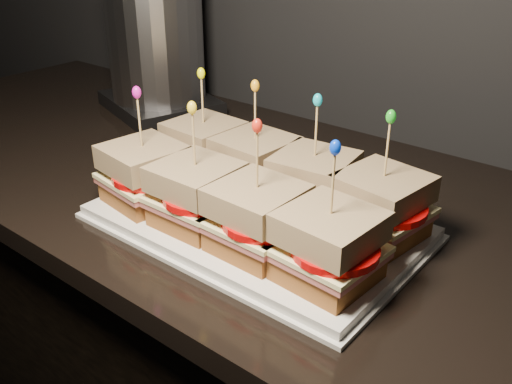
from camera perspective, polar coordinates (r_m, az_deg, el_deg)
The scene contains 61 objects.
platter at distance 0.77m, azimuth 0.00°, elevation -3.05°, with size 0.42×0.26×0.02m, color white.
platter_rim at distance 0.77m, azimuth 0.00°, elevation -3.44°, with size 0.43×0.27×0.01m, color white.
sandwich_0_bread_bot at distance 0.89m, azimuth -5.11°, elevation 2.72°, with size 0.10×0.10×0.03m, color brown.
sandwich_0_ham at distance 0.88m, azimuth -5.16°, elevation 3.74°, with size 0.11×0.10×0.01m, color #B34D4F.
sandwich_0_cheese at distance 0.88m, azimuth -5.18°, elevation 4.16°, with size 0.11×0.10×0.01m, color #FFF4A7.
sandwich_0_tomato at distance 0.87m, azimuth -4.89°, elevation 4.31°, with size 0.10×0.10×0.01m, color red.
sandwich_0_bread_top at distance 0.87m, azimuth -5.25°, elevation 5.90°, with size 0.10×0.10×0.03m, color #5A3612.
sandwich_0_pick at distance 0.86m, azimuth -5.38°, elevation 8.82°, with size 0.00×0.00×0.09m, color tan.
sandwich_0_frill at distance 0.84m, azimuth -5.51°, elevation 11.73°, with size 0.01×0.01×0.02m, color #F4F701.
sandwich_1_bread_bot at distance 0.83m, azimuth -0.09°, elevation 0.97°, with size 0.10×0.10×0.03m, color brown.
sandwich_1_ham at distance 0.82m, azimuth -0.09°, elevation 2.05°, with size 0.11×0.10×0.01m, color #B34D4F.
sandwich_1_cheese at distance 0.82m, azimuth -0.09°, elevation 2.49°, with size 0.11×0.10×0.01m, color #FFF4A7.
sandwich_1_tomato at distance 0.81m, azimuth 0.31°, elevation 2.62°, with size 0.10×0.10×0.01m, color red.
sandwich_1_bread_top at distance 0.81m, azimuth -0.09°, elevation 4.34°, with size 0.10×0.10×0.03m, color #5A3612.
sandwich_1_pick at distance 0.79m, azimuth -0.09°, elevation 7.46°, with size 0.00×0.00×0.09m, color tan.
sandwich_1_frill at distance 0.78m, azimuth -0.09°, elevation 10.59°, with size 0.01×0.01×0.02m, color orange.
sandwich_2_bread_bot at distance 0.78m, azimuth 5.67°, elevation -1.05°, with size 0.10×0.10×0.03m, color brown.
sandwich_2_ham at distance 0.77m, azimuth 5.72°, elevation 0.09°, with size 0.11×0.10×0.01m, color #B34D4F.
sandwich_2_cheese at distance 0.77m, azimuth 5.75°, elevation 0.55°, with size 0.11×0.10×0.01m, color #FFF4A7.
sandwich_2_tomato at distance 0.75m, azimuth 6.28°, elevation 0.66°, with size 0.10×0.10×0.01m, color red.
sandwich_2_bread_top at distance 0.75m, azimuth 5.84°, elevation 2.50°, with size 0.10×0.10×0.03m, color #5A3612.
sandwich_2_pick at distance 0.74m, azimuth 6.01°, elevation 5.81°, with size 0.00×0.00×0.09m, color tan.
sandwich_2_frill at distance 0.72m, azimuth 6.18°, elevation 9.15°, with size 0.01×0.01×0.02m, color #11AFC6.
sandwich_3_bread_bot at distance 0.74m, azimuth 12.17°, elevation -3.32°, with size 0.10×0.10×0.03m, color brown.
sandwich_3_ham at distance 0.73m, azimuth 12.30°, elevation -2.14°, with size 0.11×0.10×0.01m, color #B34D4F.
sandwich_3_cheese at distance 0.72m, azimuth 12.36°, elevation -1.65°, with size 0.11×0.10×0.01m, color #FFF4A7.
sandwich_3_tomato at distance 0.71m, azimuth 13.04°, elevation -1.58°, with size 0.10×0.10×0.01m, color red.
sandwich_3_bread_top at distance 0.71m, azimuth 12.58°, elevation 0.38°, with size 0.10×0.10×0.03m, color #5A3612.
sandwich_3_pick at distance 0.69m, azimuth 12.96°, elevation 3.84°, with size 0.00×0.00×0.09m, color tan.
sandwich_3_frill at distance 0.68m, azimuth 13.34°, elevation 7.35°, with size 0.01×0.01×0.02m, color green.
sandwich_4_bread_bot at distance 0.82m, azimuth -10.92°, elevation 0.01°, with size 0.10×0.10×0.03m, color brown.
sandwich_4_ham at distance 0.81m, azimuth -11.02°, elevation 1.11°, with size 0.11×0.10×0.01m, color #B34D4F.
sandwich_4_cheese at distance 0.81m, azimuth -11.06°, elevation 1.55°, with size 0.11×0.10×0.01m, color #FFF4A7.
sandwich_4_tomato at distance 0.79m, azimuth -10.87°, elevation 1.67°, with size 0.10×0.10×0.01m, color red.
sandwich_4_bread_top at distance 0.80m, azimuth -11.24°, elevation 3.42°, with size 0.10×0.10×0.03m, color #5A3612.
sandwich_4_pick at distance 0.78m, azimuth -11.54°, elevation 6.57°, with size 0.00×0.00×0.09m, color tan.
sandwich_4_frill at distance 0.76m, azimuth -11.85°, elevation 9.73°, with size 0.01×0.01×0.02m, color #D714B0.
sandwich_5_bread_bot at distance 0.75m, azimuth -5.87°, elevation -2.14°, with size 0.10×0.10×0.03m, color brown.
sandwich_5_ham at distance 0.74m, azimuth -5.93°, elevation -0.98°, with size 0.11×0.10×0.01m, color #B34D4F.
sandwich_5_cheese at distance 0.74m, azimuth -5.96°, elevation -0.50°, with size 0.11×0.10×0.01m, color #FFF4A7.
sandwich_5_tomato at distance 0.72m, azimuth -5.64°, elevation -0.41°, with size 0.10×0.10×0.01m, color red.
sandwich_5_bread_top at distance 0.73m, azimuth -6.06°, elevation 1.51°, with size 0.10×0.10×0.03m, color #5A3612.
sandwich_5_pick at distance 0.71m, azimuth -6.24°, elevation 4.92°, with size 0.00×0.00×0.09m, color tan.
sandwich_5_frill at distance 0.69m, azimuth -6.43°, elevation 8.38°, with size 0.01×0.01×0.02m, color yellow.
sandwich_6_bread_bot at distance 0.69m, azimuth 0.10°, elevation -4.67°, with size 0.10×0.10×0.03m, color brown.
sandwich_6_ham at distance 0.68m, azimuth 0.11°, elevation -3.43°, with size 0.11×0.10×0.01m, color #B34D4F.
sandwich_6_cheese at distance 0.68m, azimuth 0.11°, elevation -2.92°, with size 0.11×0.10×0.01m, color #FFF4A7.
sandwich_6_tomato at distance 0.67m, azimuth 0.59°, elevation -2.88°, with size 0.10×0.10×0.01m, color red.
sandwich_6_bread_top at distance 0.67m, azimuth 0.11°, elevation -0.78°, with size 0.10×0.10×0.03m, color #5A3612.
sandwich_6_pick at distance 0.65m, azimuth 0.11°, elevation 2.88°, with size 0.00×0.00×0.09m, color tan.
sandwich_6_frill at distance 0.63m, azimuth 0.11°, elevation 6.63°, with size 0.01×0.01×0.02m, color red.
sandwich_7_bread_bot at distance 0.64m, azimuth 7.13°, elevation -7.55°, with size 0.10×0.10×0.03m, color brown.
sandwich_7_ham at distance 0.63m, azimuth 7.22°, elevation -6.26°, with size 0.11×0.10×0.01m, color #B34D4F.
sandwich_7_cheese at distance 0.63m, azimuth 7.25°, elevation -5.72°, with size 0.11×0.10×0.01m, color #FFF4A7.
sandwich_7_tomato at distance 0.62m, azimuth 7.94°, elevation -5.74°, with size 0.10×0.10×0.01m, color red.
sandwich_7_bread_top at distance 0.62m, azimuth 7.40°, elevation -3.48°, with size 0.10×0.10×0.03m, color #5A3612.
sandwich_7_pick at distance 0.59m, azimuth 7.66°, elevation 0.41°, with size 0.00×0.00×0.09m, color tan.
sandwich_7_frill at distance 0.58m, azimuth 7.93°, elevation 4.42°, with size 0.01×0.01×0.02m, color #0933D4.
appliance_base at distance 1.25m, azimuth -9.53°, elevation 8.75°, with size 0.23×0.19×0.03m, color #262628.
appliance_body at distance 1.21m, azimuth -10.04°, elevation 15.05°, with size 0.19×0.19×0.25m, color silver.
appliance at distance 1.21m, azimuth -10.02°, elevation 14.83°, with size 0.23×0.19×0.30m, color silver, non-canonical shape.
Camera 1 is at (0.53, 1.07, 1.26)m, focal length 40.00 mm.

